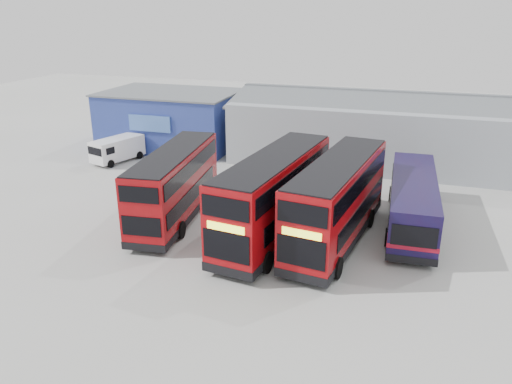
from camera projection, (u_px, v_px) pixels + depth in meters
name	position (u px, v px, depth m)	size (l,w,h in m)	color
ground_plane	(254.00, 246.00, 27.79)	(120.00, 120.00, 0.00)	#9C9C97
office_block	(171.00, 119.00, 46.91)	(12.30, 8.32, 5.12)	navy
maintenance_shed	(415.00, 130.00, 42.44)	(30.50, 12.00, 5.89)	#9499A1
double_decker_left	(175.00, 186.00, 30.61)	(3.64, 10.58, 4.39)	#9A080D
double_decker_centre	(274.00, 198.00, 28.11)	(4.21, 11.71, 4.85)	#9A080D
double_decker_right	(337.00, 203.00, 27.53)	(4.21, 11.49, 4.76)	#9A080D
single_decker_blue	(412.00, 203.00, 29.81)	(3.02, 11.30, 3.04)	#100C36
panel_van	(117.00, 149.00, 42.49)	(3.16, 4.97, 2.03)	white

